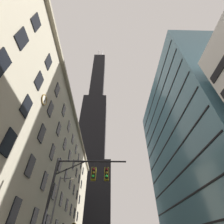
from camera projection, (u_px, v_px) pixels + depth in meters
station_building at (35, 174)px, 32.38m from camera, size 13.94×60.80×26.33m
dark_skyscraper at (92, 144)px, 111.97m from camera, size 27.43×27.43×195.61m
glass_office_midrise at (207, 143)px, 36.70m from camera, size 19.14×34.95×40.20m
traffic_signal_mast at (82, 185)px, 12.65m from camera, size 6.26×0.63×7.42m
street_lamppost at (56, 208)px, 16.11m from camera, size 1.82×0.32×7.59m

